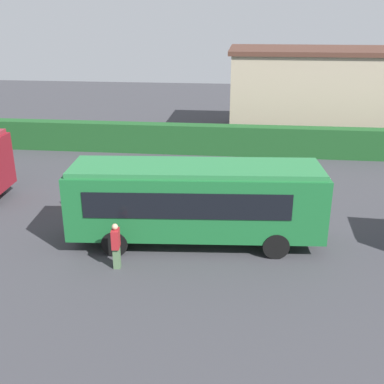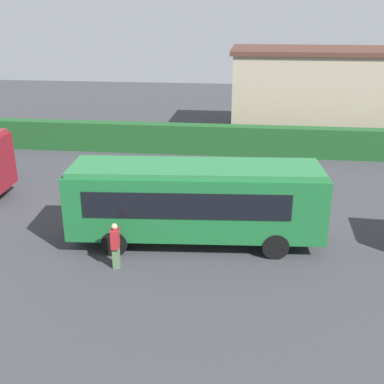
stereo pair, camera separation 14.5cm
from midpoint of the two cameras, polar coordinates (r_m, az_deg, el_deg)
The scene contains 6 objects.
ground_plane at distance 20.03m, azimuth 5.86°, elevation -4.63°, with size 87.69×87.69×0.00m, color #38383D.
bus_green at distance 18.15m, azimuth 0.69°, elevation -0.88°, with size 10.02×3.30×3.24m.
person_left at distance 16.96m, azimuth -9.07°, elevation -6.35°, with size 0.31×0.48×1.73m.
hedge_row at distance 30.42m, azimuth 6.48°, elevation 6.24°, with size 55.85×1.03×1.89m, color #1B4D21.
depot_building at distance 36.37m, azimuth 14.66°, elevation 11.67°, with size 12.13×8.02×6.27m.
traffic_cone at distance 23.18m, azimuth -14.90°, elevation -0.80°, with size 0.36×0.36×0.60m, color orange.
Camera 2 is at (0.22, -18.07, 8.62)m, focal length 43.80 mm.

